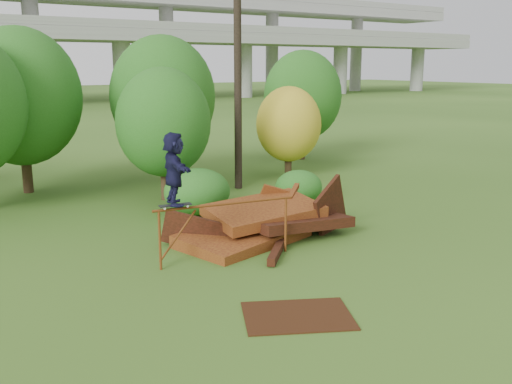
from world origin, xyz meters
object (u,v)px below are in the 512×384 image
scrap_pile (265,223)px  flat_plate (298,316)px  skater (174,169)px  utility_pole (238,58)px

scrap_pile → flat_plate: bearing=-117.5°
scrap_pile → flat_plate: (-2.30, -4.43, -0.40)m
skater → utility_pole: 9.14m
scrap_pile → utility_pole: size_ratio=0.57×
skater → flat_plate: 4.41m
scrap_pile → skater: skater is taller
flat_plate → utility_pole: (5.11, 10.26, 4.83)m
skater → utility_pole: size_ratio=0.17×
skater → utility_pole: (5.82, 6.59, 2.51)m
utility_pole → scrap_pile: bearing=-115.7°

